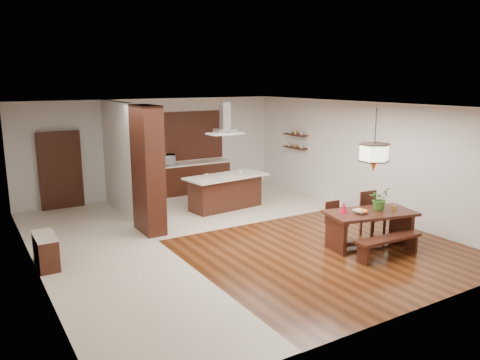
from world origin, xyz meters
TOP-DOWN VIEW (x-y plane):
  - room_shell at (0.00, 0.00)m, footprint 9.00×9.04m
  - tile_hallway at (-2.75, 0.00)m, footprint 2.50×9.00m
  - tile_kitchen at (1.25, 2.50)m, footprint 5.50×4.00m
  - soffit_band at (0.00, 0.00)m, footprint 8.00×9.00m
  - partition_pier at (-1.40, 1.20)m, footprint 0.45×1.00m
  - partition_stub at (-1.40, 3.30)m, footprint 0.18×2.40m
  - hallway_console at (-3.81, 0.20)m, footprint 0.37×0.88m
  - hallway_doorway at (-2.70, 4.40)m, footprint 1.10×0.20m
  - rear_counter at (1.00, 4.20)m, footprint 2.60×0.62m
  - kitchen_window at (1.00, 4.46)m, footprint 2.60×0.08m
  - shelf_lower at (3.87, 2.60)m, footprint 0.26×0.90m
  - shelf_upper at (3.87, 2.60)m, footprint 0.26×0.90m
  - dining_table at (2.17, -2.13)m, footprint 1.98×1.30m
  - dining_bench at (2.03, -2.78)m, footprint 1.51×0.38m
  - dining_chair_left at (1.86, -1.49)m, footprint 0.39×0.39m
  - dining_chair_right at (2.74, -1.69)m, footprint 0.48×0.48m
  - pendant_lantern at (2.17, -2.13)m, footprint 0.64×0.64m
  - foliage_plant at (2.43, -2.11)m, footprint 0.52×0.48m
  - fruit_bowl at (1.89, -2.11)m, footprint 0.31×0.31m
  - napkin_cone at (1.62, -1.91)m, footprint 0.20×0.20m
  - gold_ornament at (2.66, -2.32)m, footprint 0.10×0.10m
  - kitchen_island at (1.07, 2.03)m, footprint 2.33×1.22m
  - range_hood at (1.07, 2.03)m, footprint 0.90×0.55m
  - island_cup at (1.50, 1.96)m, footprint 0.17×0.17m
  - microwave at (0.24, 4.17)m, footprint 0.66×0.55m

SIDE VIEW (x-z plane):
  - tile_hallway at x=-2.75m, z-range 0.00..0.01m
  - tile_kitchen at x=1.25m, z-range 0.00..0.01m
  - dining_bench at x=2.03m, z-range 0.00..0.42m
  - hallway_console at x=-3.81m, z-range 0.00..0.63m
  - dining_chair_left at x=1.86m, z-range 0.00..0.85m
  - kitchen_island at x=1.07m, z-range 0.01..0.94m
  - rear_counter at x=1.00m, z-range 0.00..0.95m
  - dining_chair_right at x=2.74m, z-range 0.00..1.00m
  - dining_table at x=2.17m, z-range 0.18..0.94m
  - fruit_bowl at x=1.89m, z-range 0.76..0.83m
  - gold_ornament at x=2.66m, z-range 0.76..0.87m
  - napkin_cone at x=1.62m, z-range 0.76..1.00m
  - island_cup at x=1.50m, z-range 0.92..1.03m
  - foliage_plant at x=2.43m, z-range 0.76..1.24m
  - hallway_doorway at x=-2.70m, z-range 0.00..2.10m
  - microwave at x=0.24m, z-range 0.95..1.27m
  - shelf_lower at x=3.87m, z-range 1.38..1.42m
  - partition_pier at x=-1.40m, z-range 0.00..2.90m
  - partition_stub at x=-1.40m, z-range 0.00..2.90m
  - kitchen_window at x=1.00m, z-range 1.00..2.50m
  - shelf_upper at x=3.87m, z-range 1.78..1.82m
  - room_shell at x=0.00m, z-range 0.60..3.52m
  - pendant_lantern at x=2.17m, z-range 1.59..2.90m
  - range_hood at x=1.07m, z-range 2.03..2.90m
  - soffit_band at x=0.00m, z-range 2.88..2.89m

